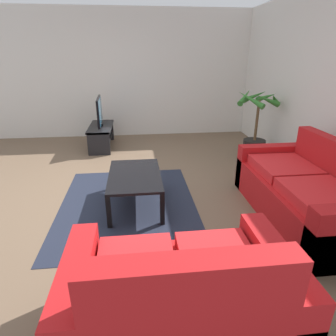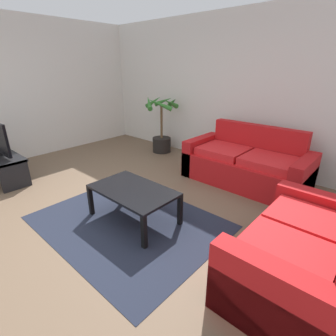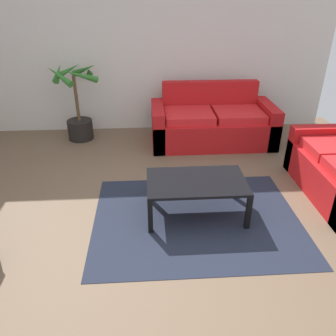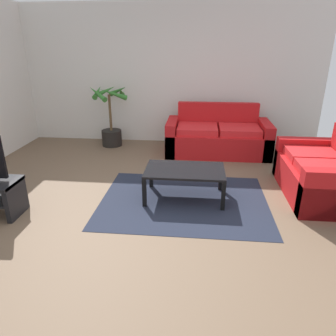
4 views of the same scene
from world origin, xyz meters
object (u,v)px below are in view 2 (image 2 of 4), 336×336
at_px(couch_main, 246,165).
at_px(coffee_table, 133,193).
at_px(tv_stand, 2,164).
at_px(potted_palm, 162,130).
at_px(couch_loveseat, 304,257).

relative_size(couch_main, coffee_table, 1.82).
xyz_separation_m(tv_stand, coffee_table, (2.52, 0.66, 0.08)).
relative_size(couch_main, tv_stand, 1.73).
xyz_separation_m(couch_main, tv_stand, (-3.04, -2.60, -0.01)).
bearing_deg(couch_main, coffee_table, -105.21).
height_order(couch_main, coffee_table, couch_main).
bearing_deg(coffee_table, couch_main, 74.79).
bearing_deg(tv_stand, potted_palm, 72.07).
relative_size(couch_main, couch_loveseat, 1.29).
distance_m(couch_main, couch_loveseat, 2.12).
distance_m(couch_loveseat, potted_palm, 3.95).
height_order(couch_main, tv_stand, couch_main).
height_order(couch_main, couch_loveseat, same).
xyz_separation_m(couch_main, couch_loveseat, (1.33, -1.66, -0.00)).
bearing_deg(tv_stand, coffee_table, 14.79).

